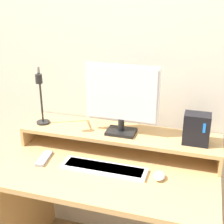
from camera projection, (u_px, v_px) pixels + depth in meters
wall_back at (128, 64)px, 1.84m from camera, size 6.00×0.05×2.50m
desk at (109, 201)px, 1.77m from camera, size 1.16×0.67×0.77m
monitor_shelf at (119, 134)px, 1.83m from camera, size 1.16×0.28×0.12m
monitor at (122, 98)px, 1.72m from camera, size 0.42×0.12×0.40m
desk_lamp at (41, 99)px, 1.82m from camera, size 0.13×0.19×0.36m
router_dock at (197, 129)px, 1.65m from camera, size 0.14×0.10×0.17m
keyboard at (104, 168)px, 1.65m from camera, size 0.46×0.11×0.02m
mouse at (159, 176)px, 1.57m from camera, size 0.06×0.08×0.03m
remote_control at (44, 158)px, 1.75m from camera, size 0.07×0.16×0.02m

